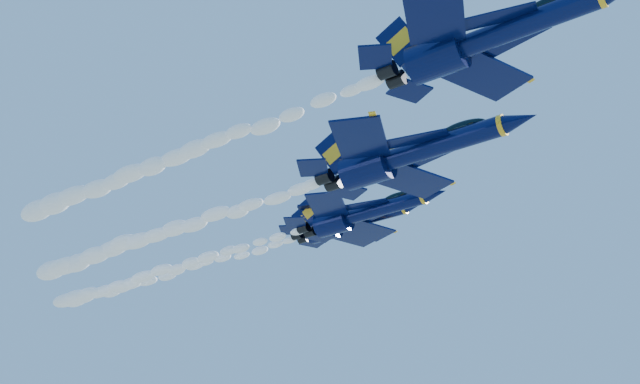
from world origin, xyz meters
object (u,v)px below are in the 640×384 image
Objects in this scene: jet_third at (361,214)px; jet_fourth at (349,222)px; jet_second at (408,154)px; jet_lead at (486,38)px.

jet_fourth is at bearing 133.69° from jet_third.
jet_second is 1.20× the size of jet_third.
jet_fourth reaches higher than jet_second.
jet_third reaches higher than jet_second.
jet_third is 1.03× the size of jet_fourth.
jet_second reaches higher than jet_lead.
jet_lead is 0.90× the size of jet_second.
jet_lead is 16.65m from jet_second.
jet_second is 1.24× the size of jet_fourth.
jet_lead is 1.08× the size of jet_third.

